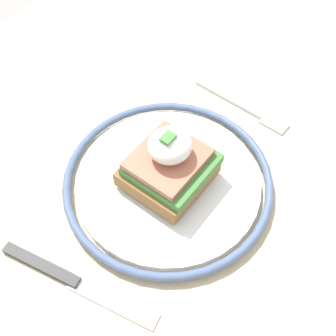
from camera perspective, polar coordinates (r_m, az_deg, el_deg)
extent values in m
plane|color=#9E9993|center=(1.21, 0.73, -20.13)|extent=(6.00, 6.00, 0.00)
cube|color=#C6B28E|center=(0.55, 1.52, 0.17)|extent=(0.90, 0.80, 0.03)
cylinder|color=#C6B28E|center=(1.17, -1.13, 10.29)|extent=(0.06, 0.06, 0.71)
cylinder|color=white|center=(0.51, 0.00, -1.95)|extent=(0.22, 0.22, 0.01)
torus|color=slate|center=(0.51, 0.00, -1.64)|extent=(0.25, 0.25, 0.01)
cube|color=olive|center=(0.49, 0.00, -0.62)|extent=(0.09, 0.09, 0.02)
cube|color=#427A38|center=(0.48, 0.53, 0.44)|extent=(0.09, 0.08, 0.01)
cube|color=#AD664C|center=(0.47, -0.02, 1.27)|extent=(0.08, 0.07, 0.01)
ellipsoid|color=white|center=(0.46, 0.25, 3.09)|extent=(0.05, 0.05, 0.03)
cube|color=#47843D|center=(0.44, 0.00, 4.15)|extent=(0.02, 0.01, 0.00)
cube|color=silver|center=(0.61, 8.30, 9.30)|extent=(0.01, 0.11, 0.00)
cube|color=silver|center=(0.59, 14.21, 5.85)|extent=(0.02, 0.04, 0.00)
cube|color=#2D2D2D|center=(0.48, -16.79, -12.43)|extent=(0.03, 0.09, 0.01)
cube|color=silver|center=(0.46, -7.51, -17.43)|extent=(0.04, 0.10, 0.00)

